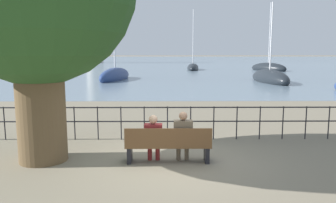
{
  "coord_description": "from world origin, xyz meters",
  "views": [
    {
      "loc": [
        -0.09,
        -7.87,
        2.68
      ],
      "look_at": [
        0.0,
        0.5,
        1.45
      ],
      "focal_mm": 35.0,
      "sensor_mm": 36.0,
      "label": 1
    }
  ],
  "objects_px": {
    "sailboat_0": "(37,75)",
    "sailboat_5": "(193,68)",
    "seated_person_left": "(153,136)",
    "sailboat_2": "(270,78)",
    "park_bench": "(168,145)",
    "sailboat_1": "(268,68)",
    "harbor_lighthouse": "(94,31)",
    "seated_person_right": "(183,134)",
    "sailboat_4": "(115,76)"
  },
  "relations": [
    {
      "from": "sailboat_2",
      "to": "sailboat_4",
      "type": "relative_size",
      "value": 0.7
    },
    {
      "from": "seated_person_right",
      "to": "sailboat_5",
      "type": "height_order",
      "value": "sailboat_5"
    },
    {
      "from": "seated_person_right",
      "to": "sailboat_0",
      "type": "bearing_deg",
      "value": 117.02
    },
    {
      "from": "seated_person_left",
      "to": "sailboat_2",
      "type": "height_order",
      "value": "sailboat_2"
    },
    {
      "from": "sailboat_5",
      "to": "harbor_lighthouse",
      "type": "bearing_deg",
      "value": 127.44
    },
    {
      "from": "harbor_lighthouse",
      "to": "sailboat_2",
      "type": "bearing_deg",
      "value": -65.47
    },
    {
      "from": "harbor_lighthouse",
      "to": "seated_person_left",
      "type": "bearing_deg",
      "value": -77.26
    },
    {
      "from": "park_bench",
      "to": "seated_person_left",
      "type": "relative_size",
      "value": 1.77
    },
    {
      "from": "seated_person_right",
      "to": "sailboat_5",
      "type": "xyz_separation_m",
      "value": [
        4.28,
        46.97,
        -0.36
      ]
    },
    {
      "from": "seated_person_left",
      "to": "harbor_lighthouse",
      "type": "relative_size",
      "value": 0.06
    },
    {
      "from": "seated_person_left",
      "to": "sailboat_2",
      "type": "distance_m",
      "value": 25.31
    },
    {
      "from": "seated_person_right",
      "to": "sailboat_1",
      "type": "bearing_deg",
      "value": 70.04
    },
    {
      "from": "seated_person_left",
      "to": "sailboat_4",
      "type": "relative_size",
      "value": 0.1
    },
    {
      "from": "harbor_lighthouse",
      "to": "sailboat_5",
      "type": "bearing_deg",
      "value": -59.65
    },
    {
      "from": "sailboat_0",
      "to": "seated_person_right",
      "type": "bearing_deg",
      "value": -62.0
    },
    {
      "from": "park_bench",
      "to": "sailboat_0",
      "type": "relative_size",
      "value": 0.28
    },
    {
      "from": "seated_person_left",
      "to": "seated_person_right",
      "type": "distance_m",
      "value": 0.73
    },
    {
      "from": "park_bench",
      "to": "sailboat_2",
      "type": "relative_size",
      "value": 0.26
    },
    {
      "from": "sailboat_5",
      "to": "harbor_lighthouse",
      "type": "xyz_separation_m",
      "value": [
        -25.46,
        43.49,
        9.02
      ]
    },
    {
      "from": "sailboat_0",
      "to": "sailboat_5",
      "type": "height_order",
      "value": "sailboat_5"
    },
    {
      "from": "sailboat_4",
      "to": "sailboat_1",
      "type": "bearing_deg",
      "value": 49.95
    },
    {
      "from": "sailboat_2",
      "to": "sailboat_4",
      "type": "bearing_deg",
      "value": 168.08
    },
    {
      "from": "sailboat_5",
      "to": "sailboat_4",
      "type": "bearing_deg",
      "value": -107.89
    },
    {
      "from": "seated_person_right",
      "to": "sailboat_2",
      "type": "bearing_deg",
      "value": 67.59
    },
    {
      "from": "seated_person_left",
      "to": "sailboat_0",
      "type": "bearing_deg",
      "value": 115.84
    },
    {
      "from": "seated_person_left",
      "to": "seated_person_right",
      "type": "bearing_deg",
      "value": -0.28
    },
    {
      "from": "sailboat_2",
      "to": "sailboat_5",
      "type": "height_order",
      "value": "sailboat_5"
    },
    {
      "from": "sailboat_0",
      "to": "sailboat_5",
      "type": "bearing_deg",
      "value": 45.45
    },
    {
      "from": "seated_person_right",
      "to": "harbor_lighthouse",
      "type": "bearing_deg",
      "value": 103.18
    },
    {
      "from": "harbor_lighthouse",
      "to": "sailboat_4",
      "type": "bearing_deg",
      "value": -76.39
    },
    {
      "from": "sailboat_5",
      "to": "park_bench",
      "type": "bearing_deg",
      "value": -88.55
    },
    {
      "from": "park_bench",
      "to": "sailboat_1",
      "type": "distance_m",
      "value": 47.41
    },
    {
      "from": "sailboat_1",
      "to": "harbor_lighthouse",
      "type": "xyz_separation_m",
      "value": [
        -37.3,
        46.08,
        8.98
      ]
    },
    {
      "from": "seated_person_right",
      "to": "park_bench",
      "type": "bearing_deg",
      "value": -168.13
    },
    {
      "from": "sailboat_2",
      "to": "sailboat_5",
      "type": "bearing_deg",
      "value": 100.85
    },
    {
      "from": "sailboat_0",
      "to": "sailboat_4",
      "type": "bearing_deg",
      "value": -15.27
    },
    {
      "from": "seated_person_left",
      "to": "seated_person_right",
      "type": "relative_size",
      "value": 0.94
    },
    {
      "from": "seated_person_left",
      "to": "sailboat_2",
      "type": "bearing_deg",
      "value": 66.05
    },
    {
      "from": "seated_person_left",
      "to": "sailboat_0",
      "type": "height_order",
      "value": "sailboat_0"
    },
    {
      "from": "sailboat_0",
      "to": "harbor_lighthouse",
      "type": "distance_m",
      "value": 62.96
    },
    {
      "from": "seated_person_left",
      "to": "sailboat_1",
      "type": "height_order",
      "value": "sailboat_1"
    },
    {
      "from": "harbor_lighthouse",
      "to": "park_bench",
      "type": "bearing_deg",
      "value": -77.05
    },
    {
      "from": "park_bench",
      "to": "sailboat_4",
      "type": "height_order",
      "value": "sailboat_4"
    },
    {
      "from": "harbor_lighthouse",
      "to": "seated_person_right",
      "type": "bearing_deg",
      "value": -76.82
    },
    {
      "from": "park_bench",
      "to": "harbor_lighthouse",
      "type": "bearing_deg",
      "value": 102.95
    },
    {
      "from": "park_bench",
      "to": "seated_person_right",
      "type": "distance_m",
      "value": 0.45
    },
    {
      "from": "sailboat_2",
      "to": "harbor_lighthouse",
      "type": "height_order",
      "value": "harbor_lighthouse"
    },
    {
      "from": "seated_person_right",
      "to": "sailboat_5",
      "type": "bearing_deg",
      "value": 84.79
    },
    {
      "from": "seated_person_right",
      "to": "sailboat_4",
      "type": "relative_size",
      "value": 0.11
    },
    {
      "from": "sailboat_2",
      "to": "harbor_lighthouse",
      "type": "relative_size",
      "value": 0.41
    }
  ]
}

